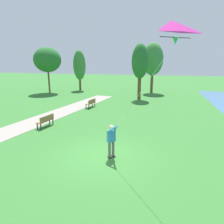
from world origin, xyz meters
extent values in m
plane|color=#33702D|center=(0.00, 0.00, 0.00)|extent=(120.00, 120.00, 0.00)
cube|color=gray|center=(-7.49, 2.00, 0.01)|extent=(7.71, 31.95, 0.02)
cube|color=#232328|center=(0.50, 0.05, 0.03)|extent=(0.26, 0.23, 0.06)
cylinder|color=slate|center=(0.49, 0.06, 0.45)|extent=(0.14, 0.14, 0.82)
cube|color=#232328|center=(0.36, -0.14, 0.03)|extent=(0.26, 0.23, 0.06)
cylinder|color=slate|center=(0.34, -0.13, 0.45)|extent=(0.14, 0.14, 0.82)
cube|color=teal|center=(0.42, -0.04, 1.16)|extent=(0.42, 0.45, 0.60)
sphere|color=beige|center=(0.42, -0.04, 1.62)|extent=(0.22, 0.22, 0.22)
ellipsoid|color=olive|center=(0.40, -0.03, 1.66)|extent=(0.31, 0.31, 0.13)
cylinder|color=teal|center=(0.64, -0.10, 1.61)|extent=(0.31, 0.55, 0.43)
cylinder|color=teal|center=(0.54, -0.24, 1.61)|extent=(0.56, 0.17, 0.43)
sphere|color=beige|center=(0.72, -0.27, 1.74)|extent=(0.10, 0.10, 0.10)
pyramid|color=#E02D9E|center=(2.92, -1.85, 5.80)|extent=(1.40, 1.24, 0.48)
cone|color=green|center=(3.08, -2.08, 5.48)|extent=(0.28, 0.28, 0.22)
cylinder|color=black|center=(3.08, -2.08, 5.59)|extent=(1.01, 0.75, 0.02)
cylinder|color=silver|center=(1.90, -1.17, 3.58)|extent=(2.38, 1.83, 3.69)
cube|color=olive|center=(-5.58, 3.70, 0.45)|extent=(0.68, 1.55, 0.05)
cube|color=olive|center=(-5.39, 3.67, 0.68)|extent=(0.29, 1.49, 0.40)
cube|color=#2D2D33|center=(-5.85, 3.07, 0.23)|extent=(0.07, 0.07, 0.45)
cube|color=#2D2D33|center=(-5.53, 3.02, 0.23)|extent=(0.07, 0.07, 0.45)
cube|color=#2D2D33|center=(-5.63, 4.39, 0.23)|extent=(0.07, 0.07, 0.45)
cube|color=#2D2D33|center=(-5.31, 4.34, 0.23)|extent=(0.07, 0.07, 0.45)
cube|color=olive|center=(-4.41, 10.61, 0.45)|extent=(0.68, 1.55, 0.05)
cube|color=olive|center=(-4.22, 10.57, 0.68)|extent=(0.29, 1.49, 0.40)
cube|color=#2D2D33|center=(-4.68, 9.97, 0.23)|extent=(0.07, 0.07, 0.45)
cube|color=#2D2D33|center=(-4.37, 9.92, 0.23)|extent=(0.07, 0.07, 0.45)
cube|color=#2D2D33|center=(-4.46, 11.29, 0.23)|extent=(0.07, 0.07, 0.45)
cube|color=#2D2D33|center=(-4.14, 11.24, 0.23)|extent=(0.07, 0.07, 0.45)
cylinder|color=brown|center=(0.02, 16.75, 1.61)|extent=(0.42, 0.42, 3.22)
ellipsoid|color=#236628|center=(0.02, 16.75, 4.71)|extent=(2.08, 2.19, 4.25)
cylinder|color=brown|center=(-13.84, 18.82, 1.81)|extent=(0.24, 0.24, 3.62)
ellipsoid|color=#236628|center=(-13.84, 18.82, 4.89)|extent=(3.98, 4.08, 3.62)
cylinder|color=brown|center=(1.30, 22.49, 1.65)|extent=(0.40, 0.40, 3.31)
ellipsoid|color=#387F38|center=(1.30, 22.49, 4.97)|extent=(3.06, 2.78, 4.75)
cylinder|color=brown|center=(-10.29, 22.42, 1.19)|extent=(0.34, 0.34, 2.39)
ellipsoid|color=#387F38|center=(-10.29, 22.42, 4.05)|extent=(2.03, 1.74, 4.73)
camera|label=1|loc=(2.70, -9.51, 4.87)|focal=33.10mm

